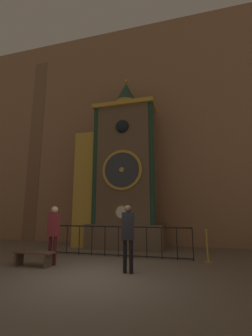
# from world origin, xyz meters

# --- Properties ---
(ground_plane) EXTENTS (28.00, 28.00, 0.00)m
(ground_plane) POSITION_xyz_m (0.00, 0.00, 0.00)
(ground_plane) COLOR brown
(cathedral_back_wall) EXTENTS (24.00, 0.32, 12.83)m
(cathedral_back_wall) POSITION_xyz_m (-0.09, 6.09, 6.41)
(cathedral_back_wall) COLOR #936B4C
(cathedral_back_wall) RESTS_ON ground_plane
(clock_tower) EXTENTS (4.33, 1.79, 8.63)m
(clock_tower) POSITION_xyz_m (-0.73, 4.83, 3.54)
(clock_tower) COLOR brown
(clock_tower) RESTS_ON ground_plane
(railing_fence) EXTENTS (5.45, 0.05, 1.12)m
(railing_fence) POSITION_xyz_m (-0.12, 2.76, 0.62)
(railing_fence) COLOR black
(railing_fence) RESTS_ON ground_plane
(visitor_near) EXTENTS (0.36, 0.25, 1.84)m
(visitor_near) POSITION_xyz_m (-1.77, 0.94, 1.12)
(visitor_near) COLOR #461518
(visitor_near) RESTS_ON ground_plane
(visitor_far) EXTENTS (0.38, 0.28, 1.84)m
(visitor_far) POSITION_xyz_m (0.81, 0.65, 1.11)
(visitor_far) COLOR black
(visitor_far) RESTS_ON ground_plane
(stanchion_post) EXTENTS (0.28, 0.28, 1.07)m
(stanchion_post) POSITION_xyz_m (3.05, 2.66, 0.35)
(stanchion_post) COLOR #B28E33
(stanchion_post) RESTS_ON ground_plane
(visitor_bench) EXTENTS (1.32, 0.40, 0.44)m
(visitor_bench) POSITION_xyz_m (-2.23, 0.65, 0.31)
(visitor_bench) COLOR brown
(visitor_bench) RESTS_ON ground_plane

